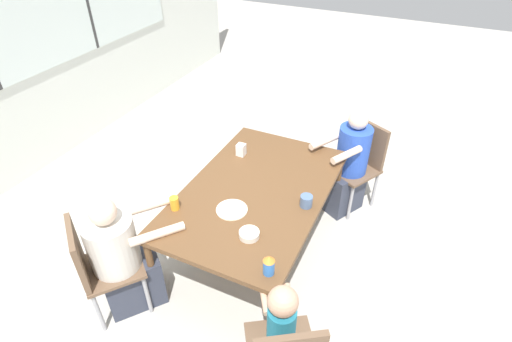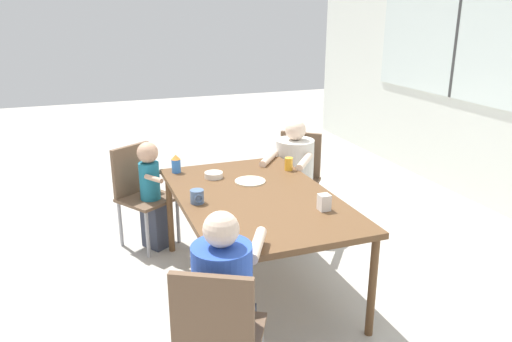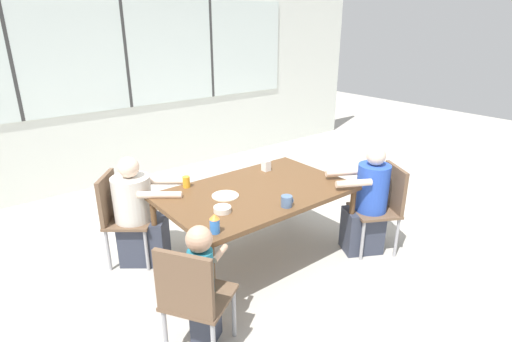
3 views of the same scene
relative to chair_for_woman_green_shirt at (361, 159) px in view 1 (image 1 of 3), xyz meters
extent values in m
plane|color=#B2ADA3|center=(-1.08, 0.59, -0.50)|extent=(16.00, 16.00, 0.00)
cube|color=brown|center=(-1.08, 0.59, 0.19)|extent=(1.64, 1.03, 0.04)
cylinder|color=brown|center=(-1.85, 0.12, -0.17)|extent=(0.05, 0.05, 0.67)
cylinder|color=brown|center=(-0.31, 0.12, -0.17)|extent=(0.05, 0.05, 0.67)
cylinder|color=brown|center=(-1.85, 1.06, -0.17)|extent=(0.05, 0.05, 0.67)
cylinder|color=brown|center=(-0.31, 1.06, -0.17)|extent=(0.05, 0.05, 0.67)
cube|color=brown|center=(-0.08, 0.04, -0.09)|extent=(0.54, 0.54, 0.03)
cube|color=brown|center=(0.08, -0.04, 0.14)|extent=(0.21, 0.35, 0.42)
cylinder|color=#99999E|center=(-0.31, -0.02, -0.30)|extent=(0.03, 0.03, 0.40)
cylinder|color=#99999E|center=(-0.15, 0.28, -0.30)|extent=(0.03, 0.03, 0.40)
cylinder|color=#99999E|center=(-0.01, -0.19, -0.30)|extent=(0.03, 0.03, 0.40)
cylinder|color=#99999E|center=(0.15, 0.11, -0.30)|extent=(0.03, 0.03, 0.40)
cube|color=brown|center=(-1.97, 1.30, -0.09)|extent=(0.56, 0.56, 0.03)
cube|color=brown|center=(-2.11, 1.41, 0.14)|extent=(0.26, 0.32, 0.42)
cylinder|color=#99999E|center=(-1.73, 1.33, -0.30)|extent=(0.03, 0.03, 0.40)
cylinder|color=#99999E|center=(-1.94, 1.06, -0.30)|extent=(0.03, 0.03, 0.40)
cylinder|color=#99999E|center=(-2.00, 1.54, -0.30)|extent=(0.03, 0.03, 0.40)
cylinder|color=#99999E|center=(-2.21, 1.27, -0.30)|extent=(0.03, 0.03, 0.40)
cylinder|color=#99999E|center=(-1.80, -0.08, -0.30)|extent=(0.03, 0.03, 0.40)
cube|color=#333847|center=(-0.17, 0.09, -0.29)|extent=(0.44, 0.40, 0.43)
cylinder|color=#284CB7|center=(-0.12, 0.06, 0.15)|extent=(0.29, 0.29, 0.45)
sphere|color=beige|center=(-0.12, 0.06, 0.46)|extent=(0.17, 0.17, 0.17)
cylinder|color=beige|center=(-0.40, 0.07, 0.27)|extent=(0.31, 0.21, 0.06)
cylinder|color=beige|center=(-0.27, 0.30, 0.27)|extent=(0.31, 0.21, 0.06)
cube|color=#333847|center=(-1.89, 1.23, -0.29)|extent=(0.51, 0.49, 0.43)
cylinder|color=beige|center=(-1.94, 1.27, 0.13)|extent=(0.34, 0.34, 0.40)
sphere|color=beige|center=(-1.94, 1.27, 0.42)|extent=(0.18, 0.18, 0.18)
cylinder|color=beige|center=(-1.62, 1.21, 0.23)|extent=(0.33, 0.28, 0.06)
cylinder|color=beige|center=(-1.81, 0.98, 0.23)|extent=(0.33, 0.28, 0.06)
cylinder|color=#1E7089|center=(-2.00, 0.00, 0.08)|extent=(0.17, 0.17, 0.31)
sphere|color=tan|center=(-2.00, 0.00, 0.32)|extent=(0.17, 0.17, 0.17)
cylinder|color=tan|center=(-1.93, 0.14, 0.15)|extent=(0.18, 0.13, 0.04)
cylinder|color=tan|center=(-1.85, 0.01, 0.15)|extent=(0.18, 0.13, 0.04)
cylinder|color=slate|center=(-1.09, 0.18, 0.25)|extent=(0.09, 0.09, 0.09)
torus|color=slate|center=(-1.05, 0.18, 0.25)|extent=(0.01, 0.06, 0.06)
cylinder|color=blue|center=(-1.77, 0.18, 0.26)|extent=(0.07, 0.07, 0.11)
cone|color=orange|center=(-1.77, 0.18, 0.33)|extent=(0.07, 0.07, 0.04)
cylinder|color=gold|center=(-1.52, 1.03, 0.26)|extent=(0.07, 0.07, 0.10)
cube|color=silver|center=(-0.70, 0.91, 0.26)|extent=(0.07, 0.07, 0.10)
cylinder|color=silver|center=(-1.55, 0.42, 0.23)|extent=(0.14, 0.14, 0.04)
cylinder|color=beige|center=(-1.37, 0.65, 0.21)|extent=(0.23, 0.23, 0.01)
camera|label=1|loc=(-3.24, -0.43, 2.14)|focal=28.00mm
camera|label=2|loc=(1.92, -0.51, 1.45)|focal=35.00mm
camera|label=3|loc=(-3.08, -1.93, 1.60)|focal=28.00mm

